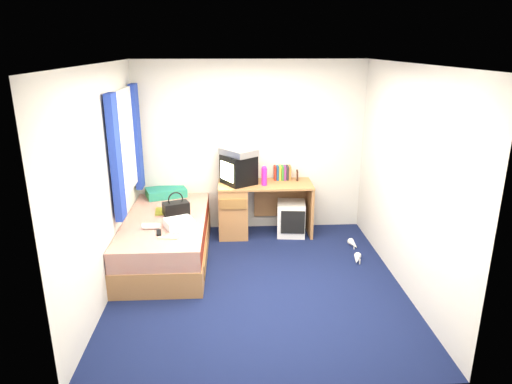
{
  "coord_description": "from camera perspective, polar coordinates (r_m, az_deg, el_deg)",
  "views": [
    {
      "loc": [
        -0.27,
        -4.6,
        2.58
      ],
      "look_at": [
        0.02,
        0.7,
        0.86
      ],
      "focal_mm": 32.0,
      "sensor_mm": 36.0,
      "label": 1
    }
  ],
  "objects": [
    {
      "name": "aerosol_can",
      "position": [
        6.3,
        -0.32,
        1.86
      ],
      "size": [
        0.06,
        0.06,
        0.17
      ],
      "primitive_type": "cylinder",
      "rotation": [
        0.0,
        0.0,
        0.29
      ],
      "color": "white",
      "rests_on": "desk"
    },
    {
      "name": "bed",
      "position": [
        5.84,
        -11.1,
        -5.74
      ],
      "size": [
        1.01,
        2.0,
        0.54
      ],
      "color": "#B37D4A",
      "rests_on": "ground"
    },
    {
      "name": "desk",
      "position": [
        6.41,
        -1.31,
        -1.86
      ],
      "size": [
        1.3,
        0.55,
        0.75
      ],
      "color": "#B37D4A",
      "rests_on": "ground"
    },
    {
      "name": "colour_swatch_fan",
      "position": [
        5.15,
        -10.96,
        -5.65
      ],
      "size": [
        0.23,
        0.09,
        0.01
      ],
      "primitive_type": "cube",
      "rotation": [
        0.0,
        0.0,
        -0.12
      ],
      "color": "yellow",
      "rests_on": "bed"
    },
    {
      "name": "vcr",
      "position": [
        6.19,
        -2.2,
        5.01
      ],
      "size": [
        0.55,
        0.57,
        0.09
      ],
      "primitive_type": "cube",
      "rotation": [
        0.0,
        0.0,
        -0.9
      ],
      "color": "#B2B2B4",
      "rests_on": "crt_tv"
    },
    {
      "name": "storage_cube",
      "position": [
        6.47,
        4.39,
        -3.31
      ],
      "size": [
        0.42,
        0.42,
        0.48
      ],
      "primitive_type": "cube",
      "rotation": [
        0.0,
        0.0,
        -0.11
      ],
      "color": "white",
      "rests_on": "ground"
    },
    {
      "name": "towel",
      "position": [
        5.41,
        -9.59,
        -3.88
      ],
      "size": [
        0.38,
        0.36,
        0.1
      ],
      "primitive_type": "cube",
      "rotation": [
        0.0,
        0.0,
        0.41
      ],
      "color": "white",
      "rests_on": "bed"
    },
    {
      "name": "white_heels",
      "position": [
        6.06,
        12.31,
        -7.29
      ],
      "size": [
        0.21,
        0.67,
        0.09
      ],
      "color": "white",
      "rests_on": "ground"
    },
    {
      "name": "pink_water_bottle",
      "position": [
        6.19,
        1.03,
        1.93
      ],
      "size": [
        0.09,
        0.09,
        0.24
      ],
      "primitive_type": "cylinder",
      "rotation": [
        0.0,
        0.0,
        0.22
      ],
      "color": "#EC2198",
      "rests_on": "desk"
    },
    {
      "name": "crt_tv",
      "position": [
        6.25,
        -2.21,
        2.82
      ],
      "size": [
        0.53,
        0.54,
        0.4
      ],
      "rotation": [
        0.0,
        0.0,
        -1.0
      ],
      "color": "black",
      "rests_on": "desk"
    },
    {
      "name": "ground",
      "position": [
        5.28,
        0.19,
        -11.31
      ],
      "size": [
        3.4,
        3.4,
        0.0
      ],
      "primitive_type": "plane",
      "color": "#0C1438",
      "rests_on": "ground"
    },
    {
      "name": "magazine",
      "position": [
        5.96,
        -11.46,
        -2.36
      ],
      "size": [
        0.24,
        0.3,
        0.01
      ],
      "primitive_type": "cube",
      "rotation": [
        0.0,
        0.0,
        0.12
      ],
      "color": "yellow",
      "rests_on": "bed"
    },
    {
      "name": "handbag",
      "position": [
        5.82,
        -9.97,
        -1.96
      ],
      "size": [
        0.36,
        0.28,
        0.29
      ],
      "rotation": [
        0.0,
        0.0,
        0.38
      ],
      "color": "black",
      "rests_on": "bed"
    },
    {
      "name": "picture_frame",
      "position": [
        6.47,
        5.17,
        2.1
      ],
      "size": [
        0.03,
        0.12,
        0.14
      ],
      "primitive_type": "cube",
      "rotation": [
        0.0,
        0.0,
        -0.06
      ],
      "color": "black",
      "rests_on": "desk"
    },
    {
      "name": "window_assembly",
      "position": [
        5.76,
        -15.96,
        5.63
      ],
      "size": [
        0.11,
        1.42,
        1.4
      ],
      "color": "silver",
      "rests_on": "room_shell"
    },
    {
      "name": "book_row",
      "position": [
        6.47,
        3.31,
        2.42
      ],
      "size": [
        0.24,
        0.13,
        0.2
      ],
      "color": "maroon",
      "rests_on": "desk"
    },
    {
      "name": "room_shell",
      "position": [
        4.74,
        0.21,
        4.19
      ],
      "size": [
        3.4,
        3.4,
        3.4
      ],
      "color": "white",
      "rests_on": "ground"
    },
    {
      "name": "pillow",
      "position": [
        6.54,
        -11.17,
        -0.04
      ],
      "size": [
        0.62,
        0.5,
        0.12
      ],
      "primitive_type": "cube",
      "rotation": [
        0.0,
        0.0,
        0.33
      ],
      "color": "#166491",
      "rests_on": "bed"
    },
    {
      "name": "water_bottle",
      "position": [
        5.43,
        -12.99,
        -4.19
      ],
      "size": [
        0.2,
        0.08,
        0.07
      ],
      "primitive_type": "cylinder",
      "rotation": [
        0.0,
        1.57,
        -0.05
      ],
      "color": "white",
      "rests_on": "bed"
    },
    {
      "name": "remote_control",
      "position": [
        5.3,
        -12.05,
        -4.99
      ],
      "size": [
        0.08,
        0.17,
        0.02
      ],
      "primitive_type": "cube",
      "rotation": [
        0.0,
        0.0,
        0.17
      ],
      "color": "black",
      "rests_on": "bed"
    }
  ]
}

